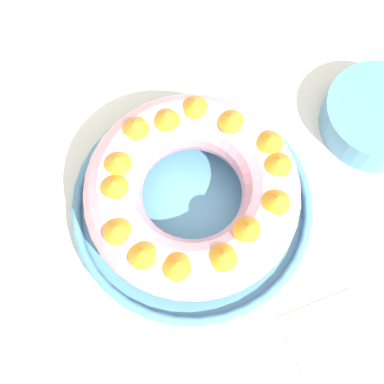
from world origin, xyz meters
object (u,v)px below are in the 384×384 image
fork (86,79)px  serving_knife (59,78)px  bundt_cake (192,191)px  napkin (343,361)px  serving_dish (192,206)px  side_bowl (377,117)px  cake_knife (83,103)px

fork → serving_knife: size_ratio=0.90×
fork → serving_knife: serving_knife is taller
bundt_cake → fork: bundt_cake is taller
bundt_cake → napkin: size_ratio=1.79×
serving_dish → serving_knife: 0.28m
fork → serving_knife: 0.04m
side_bowl → cake_knife: bearing=-131.7°
napkin → cake_knife: bearing=-173.3°
serving_dish → serving_knife: bearing=-173.0°
side_bowl → napkin: 0.32m
bundt_cake → serving_knife: (-0.27, -0.03, -0.06)m
cake_knife → side_bowl: side_bowl is taller
bundt_cake → napkin: (0.26, 0.03, -0.06)m
cake_knife → napkin: cake_knife is taller
serving_knife → side_bowl: 0.45m
serving_dish → cake_knife: 0.22m
napkin → fork: bearing=-176.4°
bundt_cake → serving_knife: size_ratio=1.25×
cake_knife → napkin: 0.48m
bundt_cake → side_bowl: bearing=79.5°
serving_knife → serving_dish: bearing=5.9°
bundt_cake → fork: size_ratio=1.39×
cake_knife → side_bowl: (0.27, 0.30, 0.02)m
bundt_cake → cake_knife: (-0.22, -0.03, -0.06)m
serving_knife → napkin: bearing=5.4°
fork → bundt_cake: bearing=5.4°
fork → side_bowl: size_ratio=1.28×
fork → side_bowl: side_bowl is taller
fork → napkin: fork is taller
cake_knife → napkin: size_ratio=1.18×
serving_knife → napkin: (0.53, 0.06, -0.00)m
bundt_cake → side_bowl: bundt_cake is taller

